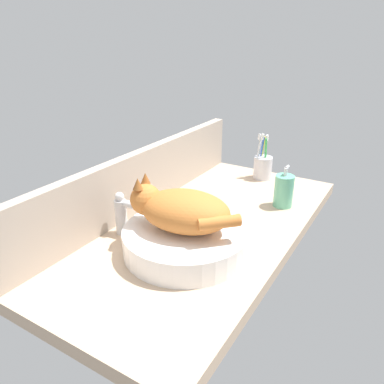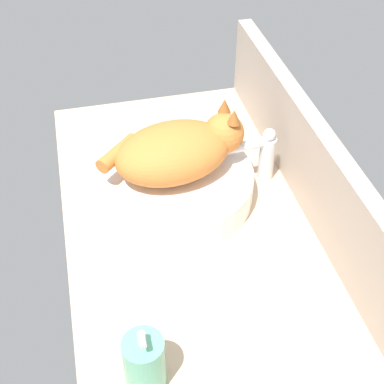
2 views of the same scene
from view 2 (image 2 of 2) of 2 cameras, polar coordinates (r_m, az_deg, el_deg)
The scene contains 6 objects.
ground_plane at distance 111.20cm, azimuth 1.14°, elevation -6.49°, with size 113.94×54.60×4.00cm, color tan.
backsplash_panel at distance 109.90cm, azimuth 14.23°, elevation 0.23°, with size 113.94×3.60×20.48cm, color #AD9E8E.
sink_basin at distance 117.94cm, azimuth -1.97°, elevation 0.80°, with size 34.96×34.96×6.95cm, color white.
cat at distance 112.46cm, azimuth -1.45°, elevation 4.53°, with size 21.22×32.25×14.00cm.
faucet at distance 121.26cm, azimuth 7.55°, elevation 4.13°, with size 3.62×11.85×13.60cm.
soap_dispenser at distance 87.99cm, azimuth -5.08°, elevation -17.74°, with size 6.63×6.63×14.64cm.
Camera 2 is at (70.39, -18.99, 81.96)cm, focal length 50.00 mm.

